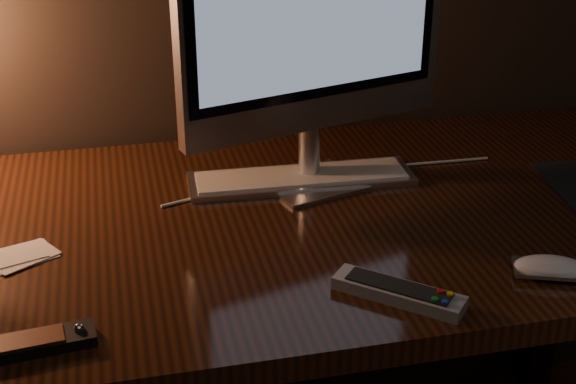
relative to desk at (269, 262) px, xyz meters
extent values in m
cube|color=#34190B|center=(0.00, -0.07, 0.11)|extent=(1.60, 0.75, 0.04)
cube|color=black|center=(0.75, 0.25, -0.27)|extent=(0.06, 0.06, 0.71)
cube|color=black|center=(0.00, 0.27, -0.17)|extent=(1.48, 0.02, 0.51)
cube|color=silver|center=(0.09, 0.04, 0.13)|extent=(0.19, 0.18, 0.01)
cylinder|color=silver|center=(0.09, 0.06, 0.19)|extent=(0.05, 0.05, 0.11)
cube|color=silver|center=(0.09, 0.03, 0.44)|extent=(0.48, 0.16, 0.40)
cube|color=silver|center=(0.07, 0.05, 0.14)|extent=(0.41, 0.13, 0.02)
ellipsoid|color=white|center=(0.35, -0.34, 0.14)|extent=(0.12, 0.09, 0.02)
cube|color=black|center=(-0.36, -0.36, 0.14)|extent=(0.13, 0.06, 0.02)
cube|color=#652B11|center=(-0.36, -0.36, 0.14)|extent=(0.08, 0.05, 0.00)
sphere|color=silver|center=(-0.36, -0.36, 0.15)|extent=(0.01, 0.01, 0.01)
cube|color=#929497|center=(0.11, -0.35, 0.14)|extent=(0.17, 0.16, 0.02)
cube|color=black|center=(0.11, -0.35, 0.15)|extent=(0.13, 0.12, 0.00)
cylinder|color=red|center=(0.11, -0.35, 0.15)|extent=(0.01, 0.01, 0.00)
cylinder|color=#0C8C19|center=(0.11, -0.35, 0.15)|extent=(0.01, 0.01, 0.00)
cylinder|color=gold|center=(0.11, -0.35, 0.15)|extent=(0.01, 0.01, 0.00)
cylinder|color=#1433BF|center=(0.11, -0.35, 0.15)|extent=(0.01, 0.01, 0.00)
cube|color=white|center=(-0.41, -0.12, 0.13)|extent=(0.12, 0.11, 0.01)
cylinder|color=white|center=(0.13, 0.05, 0.13)|extent=(0.63, 0.07, 0.01)
camera|label=1|loc=(-0.25, -1.23, 0.74)|focal=50.00mm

